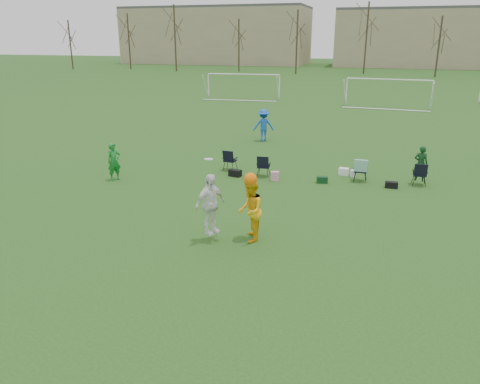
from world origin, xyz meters
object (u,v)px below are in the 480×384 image
(fielder_blue, at_px, (263,125))
(fielder_green_near, at_px, (114,162))
(goal_left, at_px, (243,79))
(center_contest, at_px, (234,207))
(goal_mid, at_px, (389,85))

(fielder_blue, bearing_deg, fielder_green_near, 42.38)
(fielder_green_near, bearing_deg, goal_left, 40.97)
(fielder_blue, relative_size, center_contest, 0.74)
(center_contest, bearing_deg, fielder_blue, 100.74)
(center_contest, bearing_deg, goal_mid, 82.22)
(fielder_blue, height_order, goal_mid, goal_mid)
(fielder_blue, bearing_deg, center_contest, 76.50)
(goal_mid, bearing_deg, fielder_green_near, -108.61)
(center_contest, relative_size, goal_left, 0.35)
(center_contest, height_order, goal_mid, center_contest)
(fielder_green_near, relative_size, goal_mid, 0.22)
(fielder_green_near, distance_m, goal_left, 29.12)
(center_contest, distance_m, goal_mid, 31.87)
(goal_left, bearing_deg, goal_mid, -13.13)
(center_contest, relative_size, goal_mid, 0.35)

